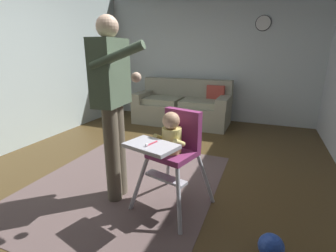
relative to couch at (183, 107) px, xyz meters
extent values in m
cube|color=#4E3B1E|center=(0.33, -2.42, -0.38)|extent=(5.89, 7.41, 0.10)
cube|color=silver|center=(0.33, 0.52, 1.02)|extent=(5.09, 0.06, 2.71)
cube|color=silver|center=(-1.85, -2.12, 1.02)|extent=(0.06, 6.41, 2.71)
cube|color=#634F4D|center=(0.19, -2.61, -0.33)|extent=(1.92, 2.27, 0.01)
cube|color=gray|center=(-0.01, -0.06, -0.13)|extent=(1.84, 0.84, 0.40)
cube|color=gray|center=(-0.01, 0.27, 0.30)|extent=(1.84, 0.22, 0.46)
cube|color=gray|center=(-0.84, -0.06, 0.17)|extent=(0.20, 0.84, 0.20)
cube|color=gray|center=(0.82, -0.06, 0.17)|extent=(0.20, 0.84, 0.20)
cube|color=#999D83|center=(-0.40, -0.11, 0.12)|extent=(0.71, 0.60, 0.11)
cube|color=#999D83|center=(0.38, -0.11, 0.12)|extent=(0.71, 0.60, 0.11)
cube|color=#B24238|center=(0.61, 0.14, 0.27)|extent=(0.35, 0.13, 0.34)
cylinder|color=silver|center=(0.55, -2.92, -0.08)|extent=(0.20, 0.13, 0.51)
cylinder|color=silver|center=(0.97, -3.03, -0.08)|extent=(0.13, 0.20, 0.51)
cylinder|color=silver|center=(0.67, -2.49, -0.08)|extent=(0.13, 0.20, 0.51)
cylinder|color=silver|center=(1.09, -2.61, -0.08)|extent=(0.20, 0.13, 0.51)
cube|color=#8A3167|center=(0.82, -2.76, 0.20)|extent=(0.44, 0.44, 0.05)
cube|color=#8A3167|center=(0.86, -2.62, 0.39)|extent=(0.37, 0.16, 0.35)
cube|color=silver|center=(0.74, -3.04, 0.36)|extent=(0.45, 0.36, 0.03)
cube|color=silver|center=(0.79, -2.87, 0.00)|extent=(0.41, 0.20, 0.02)
cylinder|color=#E6D47B|center=(0.81, -2.78, 0.33)|extent=(0.21, 0.21, 0.22)
sphere|color=tan|center=(0.81, -2.79, 0.51)|extent=(0.15, 0.15, 0.15)
cylinder|color=#E6D47B|center=(0.70, -2.79, 0.34)|extent=(0.08, 0.15, 0.10)
cylinder|color=#E6D47B|center=(0.90, -2.85, 0.34)|extent=(0.08, 0.15, 0.10)
cylinder|color=#CC384C|center=(0.75, -3.04, 0.38)|extent=(0.05, 0.13, 0.01)
cube|color=white|center=(0.73, -3.10, 0.39)|extent=(0.02, 0.03, 0.02)
cylinder|color=#6C6350|center=(0.25, -2.87, 0.13)|extent=(0.14, 0.14, 0.93)
cylinder|color=#6C6350|center=(0.24, -2.75, 0.13)|extent=(0.14, 0.14, 0.93)
cube|color=#576D53|center=(0.25, -2.81, 0.89)|extent=(0.23, 0.42, 0.58)
sphere|color=beige|center=(0.25, -2.81, 1.27)|extent=(0.19, 0.19, 0.19)
cylinder|color=#576D53|center=(0.43, -2.97, 1.04)|extent=(0.48, 0.11, 0.23)
sphere|color=beige|center=(0.59, -2.96, 0.88)|extent=(0.08, 0.08, 0.08)
cylinder|color=#576D53|center=(0.23, -2.57, 0.89)|extent=(0.07, 0.07, 0.52)
sphere|color=#284CB7|center=(1.68, -3.09, -0.24)|extent=(0.18, 0.18, 0.18)
cylinder|color=white|center=(1.34, 0.47, 1.56)|extent=(0.25, 0.03, 0.25)
cylinder|color=black|center=(1.34, 0.48, 1.56)|extent=(0.28, 0.02, 0.28)
camera|label=1|loc=(1.54, -4.69, 1.07)|focal=26.68mm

